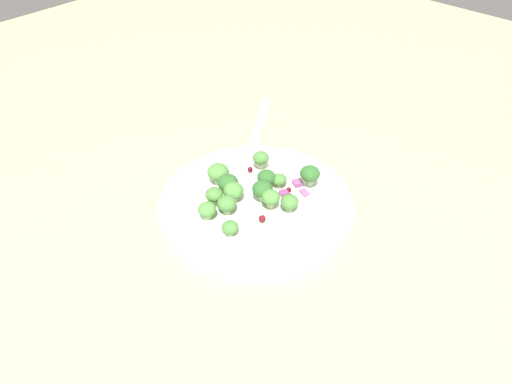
{
  "coord_description": "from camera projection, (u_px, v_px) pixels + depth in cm",
  "views": [
    {
      "loc": [
        31.49,
        -35.51,
        43.8
      ],
      "look_at": [
        -2.07,
        0.93,
        2.7
      ],
      "focal_mm": 35.08,
      "sensor_mm": 36.0,
      "label": 1
    }
  ],
  "objects": [
    {
      "name": "ground_plane",
      "position": [
        263.0,
        224.0,
        0.65
      ],
      "size": [
        180.0,
        180.0,
        2.0
      ],
      "primitive_type": "cube",
      "color": "tan"
    },
    {
      "name": "plate",
      "position": [
        256.0,
        203.0,
        0.66
      ],
      "size": [
        25.54,
        25.54,
        1.7
      ],
      "color": "white",
      "rests_on": "ground_plane"
    },
    {
      "name": "dressing_pool",
      "position": [
        256.0,
        200.0,
        0.65
      ],
      "size": [
        14.81,
        14.81,
        0.2
      ],
      "primitive_type": "cylinder",
      "color": "white",
      "rests_on": "plate"
    },
    {
      "name": "broccoli_floret_0",
      "position": [
        266.0,
        178.0,
        0.66
      ],
      "size": [
        2.46,
        2.46,
        2.5
      ],
      "color": "#8EB77A",
      "rests_on": "plate"
    },
    {
      "name": "broccoli_floret_1",
      "position": [
        217.0,
        173.0,
        0.67
      ],
      "size": [
        2.93,
        2.93,
        2.97
      ],
      "color": "#9EC684",
      "rests_on": "plate"
    },
    {
      "name": "broccoli_floret_2",
      "position": [
        233.0,
        229.0,
        0.59
      ],
      "size": [
        2.06,
        2.06,
        2.08
      ],
      "color": "#ADD18E",
      "rests_on": "plate"
    },
    {
      "name": "broccoli_floret_3",
      "position": [
        214.0,
        195.0,
        0.63
      ],
      "size": [
        2.26,
        2.26,
        2.28
      ],
      "color": "#ADD18E",
      "rests_on": "plate"
    },
    {
      "name": "broccoli_floret_4",
      "position": [
        271.0,
        197.0,
        0.62
      ],
      "size": [
        2.34,
        2.34,
        2.37
      ],
      "color": "#9EC684",
      "rests_on": "plate"
    },
    {
      "name": "broccoli_floret_5",
      "position": [
        228.0,
        183.0,
        0.65
      ],
      "size": [
        2.72,
        2.72,
        2.75
      ],
      "color": "#8EB77A",
      "rests_on": "plate"
    },
    {
      "name": "broccoli_floret_6",
      "position": [
        290.0,
        202.0,
        0.62
      ],
      "size": [
        2.29,
        2.29,
        2.32
      ],
      "color": "#8EB77A",
      "rests_on": "plate"
    },
    {
      "name": "broccoli_floret_7",
      "position": [
        261.0,
        158.0,
        0.69
      ],
      "size": [
        2.28,
        2.28,
        2.31
      ],
      "color": "#ADD18E",
      "rests_on": "plate"
    },
    {
      "name": "broccoli_floret_8",
      "position": [
        262.0,
        189.0,
        0.64
      ],
      "size": [
        2.66,
        2.66,
        2.7
      ],
      "color": "#9EC684",
      "rests_on": "plate"
    },
    {
      "name": "broccoli_floret_9",
      "position": [
        310.0,
        174.0,
        0.66
      ],
      "size": [
        2.66,
        2.66,
        2.7
      ],
      "color": "#ADD18E",
      "rests_on": "plate"
    },
    {
      "name": "broccoli_floret_10",
      "position": [
        233.0,
        191.0,
        0.64
      ],
      "size": [
        2.65,
        2.65,
        2.69
      ],
      "color": "#ADD18E",
      "rests_on": "plate"
    },
    {
      "name": "broccoli_floret_11",
      "position": [
        227.0,
        204.0,
        0.62
      ],
      "size": [
        2.46,
        2.46,
        2.49
      ],
      "color": "#9EC684",
      "rests_on": "plate"
    },
    {
      "name": "broccoli_floret_12",
      "position": [
        279.0,
        180.0,
        0.67
      ],
      "size": [
        2.04,
        2.04,
        2.07
      ],
      "color": "#ADD18E",
      "rests_on": "plate"
    },
    {
      "name": "broccoli_floret_13",
      "position": [
        207.0,
        210.0,
        0.61
      ],
      "size": [
        2.3,
        2.3,
        2.33
      ],
      "color": "#ADD18E",
      "rests_on": "plate"
    },
    {
      "name": "cranberry_0",
      "position": [
        250.0,
        169.0,
        0.69
      ],
      "size": [
        0.73,
        0.73,
        0.73
      ],
      "primitive_type": "sphere",
      "color": "#4C0A14",
      "rests_on": "plate"
    },
    {
      "name": "cranberry_1",
      "position": [
        228.0,
        226.0,
        0.61
      ],
      "size": [
        0.75,
        0.75,
        0.75
      ],
      "primitive_type": "sphere",
      "color": "#4C0A14",
      "rests_on": "plate"
    },
    {
      "name": "cranberry_2",
      "position": [
        291.0,
        191.0,
        0.66
      ],
      "size": [
        0.73,
        0.73,
        0.73
      ],
      "primitive_type": "sphere",
      "color": "#4C0A14",
      "rests_on": "plate"
    },
    {
      "name": "cranberry_3",
      "position": [
        262.0,
        219.0,
        0.61
      ],
      "size": [
        0.88,
        0.88,
        0.88
      ],
      "primitive_type": "sphere",
      "color": "maroon",
      "rests_on": "plate"
    },
    {
      "name": "cranberry_4",
      "position": [
        290.0,
        197.0,
        0.65
      ],
      "size": [
        0.96,
        0.96,
        0.96
      ],
      "primitive_type": "sphere",
      "color": "maroon",
      "rests_on": "plate"
    },
    {
      "name": "onion_bit_0",
      "position": [
        281.0,
        192.0,
        0.66
      ],
      "size": [
        1.43,
        1.45,
        0.59
      ],
      "primitive_type": "cube",
      "rotation": [
        0.0,
        0.0,
        2.68
      ],
      "color": "#843D75",
      "rests_on": "plate"
    },
    {
      "name": "onion_bit_1",
      "position": [
        297.0,
        183.0,
        0.67
      ],
      "size": [
        1.62,
        1.58,
        0.59
      ],
      "primitive_type": "cube",
      "rotation": [
        0.0,
        0.0,
        1.12
      ],
      "color": "#934C84",
      "rests_on": "plate"
    },
    {
      "name": "onion_bit_2",
      "position": [
        304.0,
        193.0,
        0.66
      ],
      "size": [
        1.52,
        1.21,
        0.56
      ],
      "primitive_type": "cube",
      "rotation": [
        0.0,
        0.0,
        1.28
      ],
      "color": "#A35B93",
      "rests_on": "plate"
    },
    {
      "name": "fork",
      "position": [
        257.0,
        130.0,
        0.8
      ],
      "size": [
        11.88,
        16.43,
        0.5
      ],
      "color": "silver",
      "rests_on": "ground_plane"
    }
  ]
}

